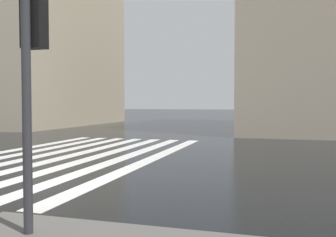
# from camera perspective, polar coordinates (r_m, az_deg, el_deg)

# --- Properties ---
(ground_plane) EXTENTS (220.00, 220.00, 0.00)m
(ground_plane) POSITION_cam_1_polar(r_m,az_deg,el_deg) (9.66, -16.82, -8.89)
(ground_plane) COLOR black
(zebra_crossing) EXTENTS (13.00, 6.50, 0.01)m
(zebra_crossing) POSITION_cam_1_polar(r_m,az_deg,el_deg) (13.98, -14.23, -5.40)
(zebra_crossing) COLOR silver
(zebra_crossing) RESTS_ON ground_plane
(traffic_signal_post) EXTENTS (0.44, 0.30, 3.28)m
(traffic_signal_post) POSITION_cam_1_polar(r_m,az_deg,el_deg) (5.36, -19.85, 9.30)
(traffic_signal_post) COLOR #333338
(traffic_signal_post) RESTS_ON sidewalk_pavement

